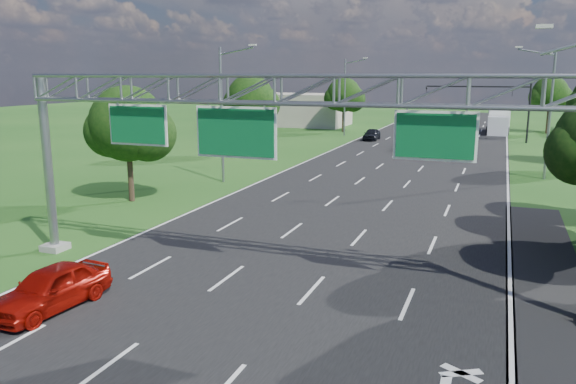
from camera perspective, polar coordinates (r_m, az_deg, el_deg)
The scene contains 18 objects.
ground at distance 39.28m, azimuth 8.48°, elevation -0.09°, with size 220.00×220.00×0.00m, color #1C4916.
road at distance 39.28m, azimuth 8.48°, elevation -0.09°, with size 18.00×180.00×0.02m, color black.
road_flare at distance 23.14m, azimuth 25.01°, elevation -9.66°, with size 3.00×30.00×0.02m, color black.
sign_gantry at distance 21.10m, azimuth -0.81°, elevation 8.72°, with size 23.50×1.00×9.56m.
traffic_signal at distance 72.65m, azimuth 20.57°, elevation 8.85°, with size 12.21×0.24×7.00m.
streetlight_l_near at distance 42.37m, azimuth -6.54°, elevation 8.45°, with size 2.97×0.22×10.16m.
streetlight_l_far at distance 75.17m, azimuth 5.94°, elevation 9.92°, with size 2.97×0.22×10.16m.
streetlight_r_mid at distance 47.76m, azimuth 24.89°, elevation 7.82°, with size 2.97×0.22×10.16m.
tree_verge_la at distance 37.05m, azimuth -15.84°, elevation 6.32°, with size 5.76×4.80×7.40m.
tree_verge_lb at distance 57.90m, azimuth -3.76°, elevation 9.24°, with size 5.76×4.80×8.06m.
tree_verge_lc at distance 80.48m, azimuth 5.74°, elevation 9.62°, with size 5.76×4.80×7.62m.
tree_verge_re at distance 85.88m, azimuth 25.12°, elevation 8.86°, with size 5.76×4.80×7.84m.
building_left at distance 90.89m, azimuth 1.46°, elevation 8.37°, with size 14.00×10.00×5.00m, color #A19787.
red_coupe at distance 21.44m, azimuth -22.97°, elevation -8.97°, with size 1.82×4.51×1.54m, color #980E07.
car_queue_a at distance 62.14m, azimuth 12.47°, elevation 4.85°, with size 2.12×5.21×1.51m, color silver.
car_queue_b at distance 68.39m, azimuth 16.79°, elevation 5.12°, with size 2.03×4.40×1.22m, color black.
car_queue_c at distance 71.04m, azimuth 8.51°, elevation 5.82°, with size 1.70×4.22×1.44m, color black.
box_truck at distance 84.44m, azimuth 20.59°, elevation 6.82°, with size 3.00×9.57×3.59m.
Camera 1 is at (8.09, -7.59, 8.05)m, focal length 35.00 mm.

